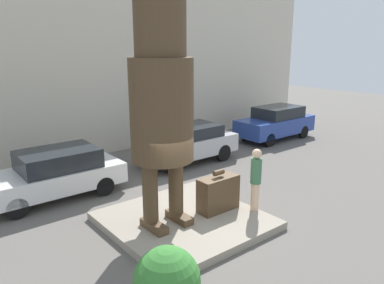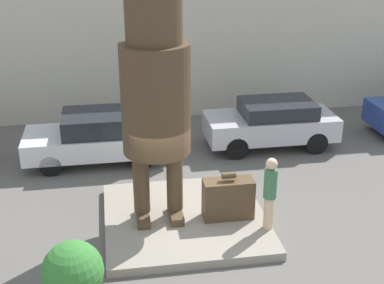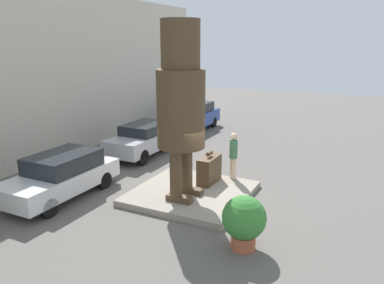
{
  "view_description": "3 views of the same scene",
  "coord_description": "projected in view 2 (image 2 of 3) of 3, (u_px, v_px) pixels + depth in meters",
  "views": [
    {
      "loc": [
        -5.51,
        -7.14,
        4.65
      ],
      "look_at": [
        0.3,
        0.06,
        2.19
      ],
      "focal_mm": 35.0,
      "sensor_mm": 36.0,
      "label": 1
    },
    {
      "loc": [
        -1.63,
        -10.89,
        6.75
      ],
      "look_at": [
        0.13,
        -0.26,
        2.2
      ],
      "focal_mm": 50.0,
      "sensor_mm": 36.0,
      "label": 2
    },
    {
      "loc": [
        -10.73,
        -5.32,
        5.11
      ],
      "look_at": [
        0.16,
        0.06,
        1.88
      ],
      "focal_mm": 35.0,
      "sensor_mm": 36.0,
      "label": 3
    }
  ],
  "objects": [
    {
      "name": "pedestal",
      "position": [
        185.0,
        219.0,
        12.73
      ],
      "size": [
        3.77,
        3.76,
        0.21
      ],
      "color": "gray",
      "rests_on": "ground_plane"
    },
    {
      "name": "ground_plane",
      "position": [
        185.0,
        223.0,
        12.77
      ],
      "size": [
        60.0,
        60.0,
        0.0
      ],
      "primitive_type": "plane",
      "color": "#605B56"
    },
    {
      "name": "parked_car_white",
      "position": [
        98.0,
        136.0,
        15.76
      ],
      "size": [
        4.17,
        1.81,
        1.5
      ],
      "rotation": [
        0.0,
        0.0,
        3.14
      ],
      "color": "silver",
      "rests_on": "ground_plane"
    },
    {
      "name": "statue_figure",
      "position": [
        155.0,
        83.0,
        11.38
      ],
      "size": [
        1.51,
        1.51,
        5.59
      ],
      "color": "#4C3823",
      "rests_on": "pedestal"
    },
    {
      "name": "planter_pot",
      "position": [
        73.0,
        274.0,
        9.64
      ],
      "size": [
        1.13,
        1.13,
        1.43
      ],
      "color": "#AD5638",
      "rests_on": "ground_plane"
    },
    {
      "name": "giant_suitcase",
      "position": [
        228.0,
        199.0,
        12.44
      ],
      "size": [
        1.18,
        0.49,
        1.16
      ],
      "color": "#4C3823",
      "rests_on": "pedestal"
    },
    {
      "name": "building_backdrop",
      "position": [
        151.0,
        13.0,
        18.29
      ],
      "size": [
        28.0,
        0.6,
        7.44
      ],
      "color": "beige",
      "rests_on": "ground_plane"
    },
    {
      "name": "parked_car_silver",
      "position": [
        272.0,
        122.0,
        16.74
      ],
      "size": [
        4.05,
        1.74,
        1.49
      ],
      "rotation": [
        0.0,
        0.0,
        3.14
      ],
      "color": "#B7B7BC",
      "rests_on": "ground_plane"
    },
    {
      "name": "tourist",
      "position": [
        270.0,
        191.0,
        11.82
      ],
      "size": [
        0.29,
        0.29,
        1.73
      ],
      "color": "beige",
      "rests_on": "pedestal"
    }
  ]
}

